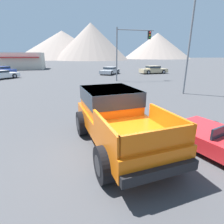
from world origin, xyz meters
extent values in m
plane|color=#424244|center=(0.00, 0.00, 0.00)|extent=(320.00, 320.00, 0.00)
cube|color=orange|center=(0.10, 0.15, 0.80)|extent=(2.42, 4.83, 0.55)
cube|color=orange|center=(0.00, 1.07, 1.48)|extent=(1.98, 2.23, 0.79)
cube|color=#1E2833|center=(0.00, 1.07, 1.62)|extent=(2.03, 2.27, 0.51)
cube|color=orange|center=(-0.67, -1.25, 1.32)|extent=(0.28, 1.86, 0.48)
cube|color=orange|center=(1.16, -1.05, 1.32)|extent=(0.28, 1.86, 0.48)
cube|color=orange|center=(0.34, -2.03, 1.32)|extent=(1.85, 0.28, 0.48)
cube|color=black|center=(-0.16, 2.51, 0.65)|extent=(1.89, 0.37, 0.24)
cube|color=black|center=(0.36, -2.21, 0.65)|extent=(1.89, 0.37, 0.24)
cylinder|color=black|center=(-1.04, 1.47, 0.47)|extent=(0.41, 0.96, 0.94)
cylinder|color=#232326|center=(-1.04, 1.47, 0.47)|extent=(0.39, 0.55, 0.51)
cylinder|color=black|center=(0.93, 1.69, 0.47)|extent=(0.41, 0.96, 0.94)
cylinder|color=#232326|center=(0.93, 1.69, 0.47)|extent=(0.39, 0.55, 0.51)
cylinder|color=black|center=(-0.73, -1.39, 0.47)|extent=(0.41, 0.96, 0.94)
cylinder|color=#232326|center=(-0.73, -1.39, 0.47)|extent=(0.39, 0.55, 0.51)
cylinder|color=black|center=(1.25, -1.18, 0.47)|extent=(0.41, 0.96, 0.94)
cylinder|color=#232326|center=(1.25, -1.18, 0.47)|extent=(0.39, 0.55, 0.51)
cylinder|color=black|center=(2.14, -0.52, 0.32)|extent=(0.40, 0.69, 0.65)
cylinder|color=#9E9EA3|center=(2.14, -0.52, 0.32)|extent=(0.33, 0.41, 0.36)
cylinder|color=black|center=(3.77, -0.02, 0.32)|extent=(0.40, 0.69, 0.65)
cylinder|color=#9E9EA3|center=(3.77, -0.02, 0.32)|extent=(0.33, 0.41, 0.36)
cube|color=#B7BABF|center=(5.15, 23.22, 0.44)|extent=(4.05, 4.60, 0.51)
cube|color=#B7BABF|center=(5.21, 23.31, 0.92)|extent=(2.39, 2.43, 0.46)
cube|color=#1E2833|center=(5.21, 23.31, 0.98)|extent=(2.44, 2.48, 0.28)
cylinder|color=black|center=(5.06, 21.61, 0.33)|extent=(0.57, 0.67, 0.67)
cylinder|color=#9E9EA3|center=(5.06, 21.61, 0.33)|extent=(0.40, 0.43, 0.37)
cylinder|color=black|center=(3.64, 22.65, 0.33)|extent=(0.57, 0.67, 0.67)
cylinder|color=#9E9EA3|center=(3.64, 22.65, 0.33)|extent=(0.40, 0.43, 0.37)
cylinder|color=black|center=(6.66, 23.78, 0.33)|extent=(0.57, 0.67, 0.67)
cylinder|color=#9E9EA3|center=(6.66, 23.78, 0.33)|extent=(0.40, 0.43, 0.37)
cylinder|color=black|center=(5.23, 24.83, 0.33)|extent=(0.57, 0.67, 0.67)
cylinder|color=#9E9EA3|center=(5.23, 24.83, 0.33)|extent=(0.40, 0.43, 0.37)
cube|color=tan|center=(12.48, 22.52, 0.48)|extent=(4.71, 2.16, 0.62)
cube|color=tan|center=(12.37, 22.51, 1.02)|extent=(2.05, 1.73, 0.48)
cube|color=#1E2833|center=(12.37, 22.51, 1.08)|extent=(2.09, 1.77, 0.29)
cylinder|color=black|center=(13.83, 23.49, 0.31)|extent=(0.64, 0.27, 0.62)
cylinder|color=#9E9EA3|center=(13.83, 23.49, 0.31)|extent=(0.36, 0.26, 0.34)
cylinder|color=black|center=(13.97, 21.77, 0.31)|extent=(0.64, 0.27, 0.62)
cylinder|color=#9E9EA3|center=(13.97, 21.77, 0.31)|extent=(0.36, 0.26, 0.34)
cylinder|color=black|center=(11.00, 23.26, 0.31)|extent=(0.64, 0.27, 0.62)
cylinder|color=#9E9EA3|center=(11.00, 23.26, 0.31)|extent=(0.36, 0.26, 0.34)
cylinder|color=black|center=(11.14, 21.54, 0.31)|extent=(0.64, 0.27, 0.62)
cylinder|color=#9E9EA3|center=(11.14, 21.54, 0.31)|extent=(0.36, 0.26, 0.34)
cube|color=#334C9E|center=(-12.22, 29.06, 0.44)|extent=(4.44, 3.99, 0.52)
cube|color=#334C9E|center=(-12.30, 29.12, 0.92)|extent=(2.38, 2.35, 0.43)
cube|color=#1E2833|center=(-12.30, 29.12, 0.97)|extent=(2.43, 2.40, 0.26)
cylinder|color=black|center=(-10.65, 28.98, 0.33)|extent=(0.66, 0.57, 0.66)
cylinder|color=#9E9EA3|center=(-10.65, 28.98, 0.33)|extent=(0.43, 0.40, 0.36)
cylinder|color=black|center=(-11.72, 27.57, 0.33)|extent=(0.66, 0.57, 0.66)
cylinder|color=#9E9EA3|center=(-11.72, 27.57, 0.33)|extent=(0.43, 0.40, 0.36)
cylinder|color=black|center=(-12.71, 30.55, 0.33)|extent=(0.66, 0.57, 0.66)
cylinder|color=#9E9EA3|center=(-12.71, 30.55, 0.33)|extent=(0.43, 0.40, 0.36)
cube|color=white|center=(-10.05, 20.77, 0.45)|extent=(4.28, 4.39, 0.55)
cylinder|color=black|center=(-9.73, 22.33, 0.31)|extent=(0.59, 0.60, 0.62)
cylinder|color=#9E9EA3|center=(-9.73, 22.33, 0.31)|extent=(0.40, 0.41, 0.34)
cylinder|color=black|center=(-8.51, 21.18, 0.31)|extent=(0.59, 0.60, 0.62)
cylinder|color=#9E9EA3|center=(-8.51, 21.18, 0.31)|extent=(0.40, 0.41, 0.34)
cylinder|color=slate|center=(4.21, 15.63, 2.98)|extent=(0.16, 0.16, 5.96)
cylinder|color=slate|center=(6.46, 15.63, 5.71)|extent=(4.50, 0.11, 0.11)
cube|color=black|center=(8.17, 15.63, 5.21)|extent=(0.34, 0.26, 0.90)
sphere|color=red|center=(8.17, 15.48, 5.48)|extent=(0.20, 0.20, 0.20)
sphere|color=orange|center=(8.17, 15.48, 5.21)|extent=(0.20, 0.20, 0.20)
sphere|color=green|center=(8.17, 15.48, 4.94)|extent=(0.20, 0.20, 0.20)
cylinder|color=slate|center=(7.61, 7.28, 3.91)|extent=(0.14, 0.14, 7.82)
cube|color=beige|center=(-11.11, 37.83, 1.72)|extent=(8.95, 5.45, 3.45)
cube|color=red|center=(-11.11, 34.75, 2.48)|extent=(8.06, 0.70, 0.20)
cone|color=gray|center=(8.55, 120.52, 7.53)|extent=(39.41, 39.41, 15.06)
cone|color=gray|center=(-3.93, 126.49, 9.10)|extent=(62.87, 62.87, 18.20)
cone|color=gray|center=(66.42, 126.56, 9.38)|extent=(51.18, 51.18, 18.76)
cone|color=gray|center=(12.80, 105.19, 10.24)|extent=(44.55, 44.55, 20.48)
camera|label=1|loc=(-1.40, -5.01, 3.03)|focal=28.00mm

